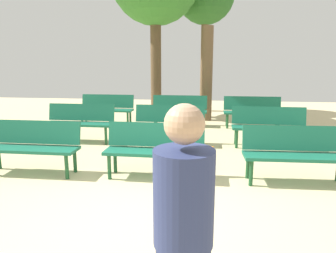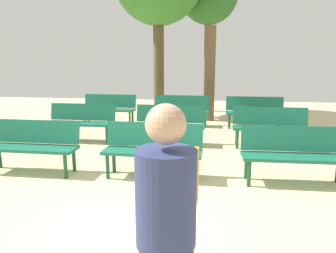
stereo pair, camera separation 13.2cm
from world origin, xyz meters
name	(u,v)px [view 2 (the right image)]	position (x,y,z in m)	size (l,w,h in m)	color
ground_plane	(131,224)	(0.00, 0.00, 0.00)	(24.00, 24.00, 0.00)	beige
bench_r0_c0	(32,143)	(-2.13, 1.52, 0.50)	(1.60, 0.49, 0.87)	#19664C
bench_r0_c1	(153,146)	(-0.04, 1.59, 0.50)	(1.60, 0.50, 0.87)	#19664C
bench_r0_c2	(294,151)	(2.16, 1.61, 0.50)	(1.62, 0.54, 0.87)	#19664C
bench_r1_c0	(81,120)	(-2.18, 3.68, 0.50)	(1.60, 0.49, 0.87)	#19664C
bench_r1_c1	(170,122)	(-0.06, 3.72, 0.50)	(1.61, 0.50, 0.87)	#19664C
bench_r1_c2	(270,125)	(2.15, 3.73, 0.50)	(1.61, 0.51, 0.87)	#19664C
bench_r2_c0	(109,107)	(-2.21, 5.82, 0.50)	(1.60, 0.49, 0.87)	#19664C
bench_r2_c1	(182,108)	(-0.01, 5.86, 0.50)	(1.60, 0.49, 0.87)	#19664C
bench_r2_c2	(255,110)	(2.07, 5.81, 0.50)	(1.60, 0.48, 0.87)	#19664C
tree_1	(210,74)	(0.77, 6.81, 1.47)	(0.32, 0.32, 2.93)	brown
visitor_with_backpack	(167,226)	(0.67, -1.65, 0.94)	(0.36, 0.54, 1.65)	navy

